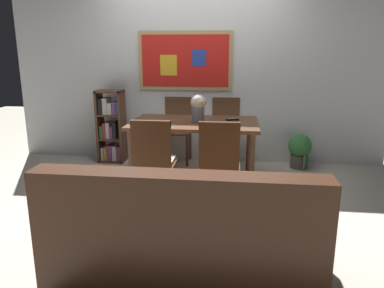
# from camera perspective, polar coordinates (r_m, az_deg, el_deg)

# --- Properties ---
(ground_plane) EXTENTS (12.00, 12.00, 0.00)m
(ground_plane) POSITION_cam_1_polar(r_m,az_deg,el_deg) (4.12, -1.48, -7.73)
(ground_plane) COLOR beige
(wall_back_with_painting) EXTENTS (5.20, 0.14, 2.60)m
(wall_back_with_painting) POSITION_cam_1_polar(r_m,az_deg,el_deg) (5.23, 0.68, 11.61)
(wall_back_with_painting) COLOR silver
(wall_back_with_painting) RESTS_ON ground_plane
(dining_table) EXTENTS (1.48, 0.93, 0.73)m
(dining_table) POSITION_cam_1_polar(r_m,az_deg,el_deg) (4.34, 0.38, 2.29)
(dining_table) COLOR brown
(dining_table) RESTS_ON ground_plane
(dining_chair_far_right) EXTENTS (0.40, 0.41, 0.91)m
(dining_chair_far_right) POSITION_cam_1_polar(r_m,az_deg,el_deg) (5.15, 5.19, 2.92)
(dining_chair_far_right) COLOR brown
(dining_chair_far_right) RESTS_ON ground_plane
(dining_chair_near_left) EXTENTS (0.40, 0.41, 0.91)m
(dining_chair_near_left) POSITION_cam_1_polar(r_m,az_deg,el_deg) (3.63, -5.93, -1.86)
(dining_chair_near_left) COLOR brown
(dining_chair_near_left) RESTS_ON ground_plane
(dining_chair_far_left) EXTENTS (0.40, 0.41, 0.91)m
(dining_chair_far_left) POSITION_cam_1_polar(r_m,az_deg,el_deg) (5.22, -2.26, 3.12)
(dining_chair_far_left) COLOR brown
(dining_chair_far_left) RESTS_ON ground_plane
(dining_chair_near_right) EXTENTS (0.40, 0.41, 0.91)m
(dining_chair_near_right) POSITION_cam_1_polar(r_m,az_deg,el_deg) (3.55, 4.26, -2.21)
(dining_chair_near_right) COLOR brown
(dining_chair_near_right) RESTS_ON ground_plane
(leather_couch) EXTENTS (1.80, 0.84, 0.84)m
(leather_couch) POSITION_cam_1_polar(r_m,az_deg,el_deg) (2.61, -1.34, -13.85)
(leather_couch) COLOR #472819
(leather_couch) RESTS_ON ground_plane
(bookshelf) EXTENTS (0.36, 0.28, 1.01)m
(bookshelf) POSITION_cam_1_polar(r_m,az_deg,el_deg) (5.33, -12.35, 2.41)
(bookshelf) COLOR brown
(bookshelf) RESTS_ON ground_plane
(potted_ivy) EXTENTS (0.31, 0.31, 0.53)m
(potted_ivy) POSITION_cam_1_polar(r_m,az_deg,el_deg) (5.14, 16.31, -0.88)
(potted_ivy) COLOR #4C4742
(potted_ivy) RESTS_ON ground_plane
(flower_vase) EXTENTS (0.19, 0.18, 0.32)m
(flower_vase) POSITION_cam_1_polar(r_m,az_deg,el_deg) (4.27, 0.96, 5.72)
(flower_vase) COLOR slate
(flower_vase) RESTS_ON dining_table
(tv_remote) EXTENTS (0.16, 0.09, 0.02)m
(tv_remote) POSITION_cam_1_polar(r_m,az_deg,el_deg) (4.42, 6.25, 3.78)
(tv_remote) COLOR black
(tv_remote) RESTS_ON dining_table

